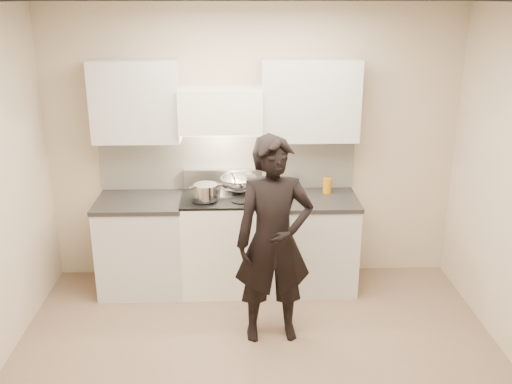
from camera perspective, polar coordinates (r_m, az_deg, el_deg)
ground_plane at (r=4.59m, az=0.30°, el=-17.71°), size 4.00×4.00×0.00m
room_shell at (r=4.20m, az=-0.63°, el=3.22°), size 4.04×3.54×2.70m
stove at (r=5.58m, az=-3.31°, el=-4.98°), size 0.76×0.65×0.96m
counter_right at (r=5.62m, az=5.20°, el=-4.99°), size 0.92×0.67×0.92m
counter_left at (r=5.66m, az=-11.25°, el=-5.12°), size 0.82×0.67×0.92m
wok at (r=5.46m, az=-1.74°, el=1.00°), size 0.35×0.44×0.29m
stock_pot at (r=5.27m, az=-5.04°, el=0.01°), size 0.31×0.28×0.15m
utensil_crock at (r=5.57m, az=1.82°, el=0.89°), size 0.11×0.11×0.29m
spice_jar at (r=5.59m, az=3.25°, el=0.54°), size 0.05×0.05×0.11m
oil_glass at (r=5.59m, az=7.14°, el=0.64°), size 0.08×0.08×0.15m
person at (r=4.61m, az=1.79°, el=-4.94°), size 0.67×0.47×1.74m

